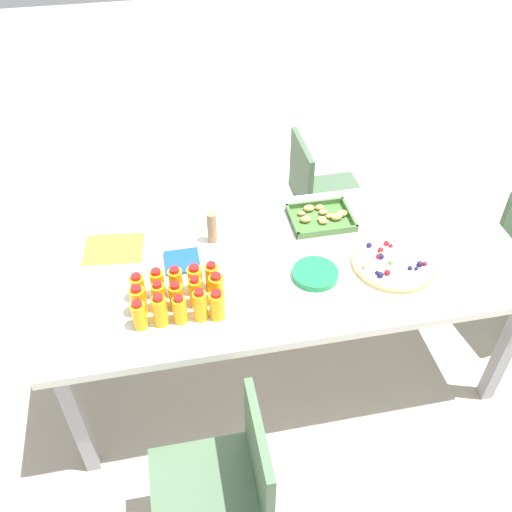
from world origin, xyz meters
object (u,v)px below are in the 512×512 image
juice_bottle_2 (180,310)px  juice_bottle_1 (160,311)px  juice_bottle_11 (158,284)px  juice_bottle_12 (176,283)px  juice_bottle_5 (139,301)px  snack_tray (322,217)px  juice_bottle_4 (217,305)px  chair_far_right (319,191)px  juice_bottle_7 (177,297)px  juice_bottle_3 (200,305)px  juice_bottle_8 (196,292)px  party_table (286,271)px  cardboard_tube (212,227)px  juice_bottle_0 (139,315)px  juice_bottle_14 (212,277)px  juice_bottle_9 (217,289)px  napkin_stack (182,261)px  juice_bottle_6 (159,297)px  juice_bottle_10 (138,288)px  juice_bottle_13 (195,280)px  fruit_pizza (393,262)px  plate_stack (315,274)px  chair_near_left (226,483)px  paper_folder (114,249)px

juice_bottle_2 → juice_bottle_1: bearing=177.6°
juice_bottle_11 → juice_bottle_12: size_ratio=0.98×
juice_bottle_2 → juice_bottle_5: size_ratio=0.92×
juice_bottle_12 → juice_bottle_1: bearing=-117.4°
snack_tray → juice_bottle_4: bearing=-138.3°
chair_far_right → juice_bottle_7: juice_bottle_7 is taller
juice_bottle_3 → juice_bottle_8: 0.07m
party_table → cardboard_tube: 0.38m
juice_bottle_0 → juice_bottle_2: same height
juice_bottle_4 → juice_bottle_8: juice_bottle_8 is taller
chair_far_right → snack_tray: (-0.17, -0.57, 0.27)m
juice_bottle_3 → juice_bottle_2: bearing=179.6°
juice_bottle_2 → juice_bottle_14: 0.21m
snack_tray → juice_bottle_9: bearing=-142.6°
juice_bottle_3 → party_table: bearing=32.6°
juice_bottle_0 → napkin_stack: (0.19, 0.33, -0.05)m
juice_bottle_9 → cardboard_tube: 0.38m
juice_bottle_6 → juice_bottle_10: size_ratio=1.09×
juice_bottle_5 → juice_bottle_13: juice_bottle_5 is taller
juice_bottle_11 → fruit_pizza: size_ratio=0.39×
juice_bottle_9 → juice_bottle_7: bearing=-178.7°
juice_bottle_10 → fruit_pizza: juice_bottle_10 is taller
plate_stack → juice_bottle_3: bearing=-164.6°
chair_near_left → juice_bottle_6: 0.73m
juice_bottle_0 → juice_bottle_12: size_ratio=0.92×
chair_near_left → juice_bottle_11: size_ratio=5.80×
juice_bottle_4 → chair_near_left: bearing=-96.6°
party_table → juice_bottle_0: bearing=-158.1°
juice_bottle_2 → juice_bottle_11: (-0.07, 0.15, 0.00)m
juice_bottle_5 → juice_bottle_8: size_ratio=0.98×
juice_bottle_11 → fruit_pizza: (1.01, -0.01, -0.05)m
chair_near_left → juice_bottle_10: 0.81m
chair_near_left → napkin_stack: size_ratio=5.53×
juice_bottle_0 → juice_bottle_12: juice_bottle_12 is taller
chair_far_right → juice_bottle_13: bearing=-41.8°
juice_bottle_12 → paper_folder: bearing=127.1°
juice_bottle_6 → juice_bottle_11: (-0.00, 0.07, -0.00)m
juice_bottle_9 → juice_bottle_11: 0.24m
juice_bottle_1 → cardboard_tube: bearing=59.7°
juice_bottle_10 → juice_bottle_13: 0.23m
cardboard_tube → paper_folder: (-0.44, 0.03, -0.07)m
juice_bottle_3 → paper_folder: (-0.33, 0.48, -0.07)m
chair_near_left → juice_bottle_5: juice_bottle_5 is taller
juice_bottle_2 → juice_bottle_9: (0.15, 0.07, 0.01)m
chair_near_left → party_table: bearing=-26.4°
juice_bottle_6 → cardboard_tube: 0.46m
juice_bottle_11 → cardboard_tube: (0.26, 0.30, 0.01)m
party_table → paper_folder: size_ratio=8.01×
juice_bottle_7 → juice_bottle_13: juice_bottle_13 is taller
juice_bottle_1 → snack_tray: (0.79, 0.50, -0.06)m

